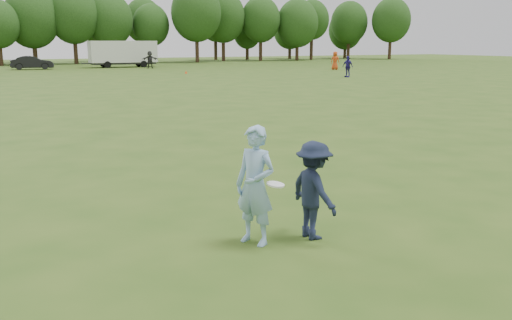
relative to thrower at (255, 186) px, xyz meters
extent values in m
plane|color=#2D4B15|center=(0.41, -0.34, -0.92)|extent=(200.00, 200.00, 0.00)
imported|color=#86AED0|center=(0.00, 0.00, 0.00)|extent=(0.71, 0.80, 1.84)
imported|color=#171E32|center=(0.93, -0.20, -0.14)|extent=(0.64, 1.05, 1.56)
imported|color=navy|center=(25.43, 32.63, 0.01)|extent=(0.75, 1.18, 1.86)
imported|color=#C34116|center=(31.89, 43.87, 0.09)|extent=(1.12, 1.18, 2.03)
imported|color=#2A2A2A|center=(14.37, 56.73, 0.09)|extent=(1.97, 1.03, 2.03)
imported|color=black|center=(1.60, 59.83, -0.17)|extent=(4.69, 1.92, 1.51)
cone|color=red|center=(14.52, 44.43, -0.77)|extent=(0.28, 0.28, 0.30)
cylinder|color=white|center=(0.19, -0.30, 0.07)|extent=(0.33, 0.33, 0.08)
cube|color=silver|center=(12.17, 60.79, 0.98)|extent=(8.00, 2.50, 2.60)
cube|color=black|center=(12.17, 60.79, -0.42)|extent=(7.60, 2.30, 0.25)
cylinder|color=black|center=(9.97, 59.54, -0.52)|extent=(0.80, 0.25, 0.80)
cylinder|color=black|center=(9.97, 62.04, -0.52)|extent=(0.80, 0.25, 0.80)
cylinder|color=black|center=(14.37, 59.54, -0.52)|extent=(0.80, 0.25, 0.80)
cylinder|color=black|center=(14.37, 62.04, -0.52)|extent=(0.80, 0.25, 0.80)
cube|color=#333333|center=(7.77, 60.79, -0.37)|extent=(1.20, 0.15, 0.12)
cylinder|color=#332114|center=(-1.19, 72.35, 0.58)|extent=(0.56, 0.56, 3.01)
cylinder|color=#332114|center=(3.24, 74.73, 0.69)|extent=(0.56, 0.56, 3.23)
ellipsoid|color=#1C3913|center=(3.24, 74.73, 5.40)|extent=(7.29, 7.29, 8.38)
cylinder|color=#332114|center=(8.65, 74.63, 0.96)|extent=(0.56, 0.56, 3.77)
ellipsoid|color=#1C3913|center=(8.65, 74.63, 5.80)|extent=(6.95, 6.95, 8.00)
cylinder|color=#332114|center=(13.79, 75.22, 0.74)|extent=(0.56, 0.56, 3.33)
ellipsoid|color=#1C3913|center=(13.79, 75.22, 5.25)|extent=(6.71, 6.71, 7.71)
cylinder|color=#332114|center=(20.00, 75.47, 0.69)|extent=(0.56, 0.56, 3.22)
ellipsoid|color=#1C3913|center=(20.00, 75.47, 4.65)|extent=(5.54, 5.54, 6.37)
cylinder|color=#332114|center=(26.25, 72.53, 1.15)|extent=(0.56, 0.56, 4.15)
ellipsoid|color=#1C3913|center=(26.25, 72.53, 6.45)|extent=(7.59, 7.59, 8.73)
cylinder|color=#332114|center=(32.14, 76.05, 1.05)|extent=(0.56, 0.56, 3.95)
ellipsoid|color=#1C3913|center=(32.14, 76.05, 6.07)|extent=(7.16, 7.16, 8.24)
cylinder|color=#332114|center=(38.27, 74.67, 1.03)|extent=(0.56, 0.56, 3.90)
ellipsoid|color=#1C3913|center=(38.27, 74.67, 5.73)|extent=(6.49, 6.49, 7.46)
cylinder|color=#332114|center=(44.58, 73.44, 0.66)|extent=(0.56, 0.56, 3.16)
ellipsoid|color=#1C3913|center=(44.58, 73.44, 5.21)|extent=(6.99, 6.99, 8.04)
cylinder|color=#332114|center=(48.97, 75.85, 1.22)|extent=(0.56, 0.56, 4.29)
ellipsoid|color=#1C3913|center=(48.97, 75.85, 5.93)|extent=(6.02, 6.02, 6.93)
cylinder|color=#332114|center=(58.11, 77.42, 0.92)|extent=(0.56, 0.56, 3.68)
ellipsoid|color=#1C3913|center=(58.11, 77.42, 5.63)|extent=(6.78, 6.78, 7.80)
cylinder|color=#332114|center=(63.19, 71.76, 1.06)|extent=(0.56, 0.56, 3.96)
ellipsoid|color=#1C3913|center=(63.19, 71.76, 5.99)|extent=(6.93, 6.93, 7.96)
cylinder|color=#332114|center=(3.87, 81.51, 0.63)|extent=(0.56, 0.56, 3.11)
ellipsoid|color=#1C3913|center=(3.87, 81.51, 4.46)|extent=(5.34, 5.34, 6.14)
cylinder|color=#332114|center=(13.30, 82.92, 0.83)|extent=(0.56, 0.56, 3.50)
ellipsoid|color=#1C3913|center=(13.30, 82.92, 4.62)|extent=(4.82, 4.82, 5.54)
cylinder|color=#332114|center=(21.07, 83.52, 0.98)|extent=(0.56, 0.56, 3.80)
ellipsoid|color=#1C3913|center=(21.07, 83.52, 5.57)|extent=(6.34, 6.34, 7.29)
cylinder|color=#332114|center=(33.14, 81.77, 1.00)|extent=(0.56, 0.56, 3.84)
ellipsoid|color=#1C3913|center=(33.14, 81.77, 5.08)|extent=(5.09, 5.09, 5.86)
cylinder|color=#332114|center=(38.67, 80.60, 0.37)|extent=(0.56, 0.56, 2.58)
ellipsoid|color=#1C3913|center=(38.67, 80.60, 3.72)|extent=(4.86, 4.86, 5.59)
cylinder|color=#332114|center=(48.14, 82.04, 0.39)|extent=(0.56, 0.56, 2.62)
ellipsoid|color=#1C3913|center=(48.14, 82.04, 4.30)|extent=(6.11, 6.11, 7.02)
cylinder|color=#332114|center=(59.70, 80.71, 0.35)|extent=(0.56, 0.56, 2.54)
ellipsoid|color=#1C3913|center=(59.70, 80.71, 4.37)|extent=(6.47, 6.47, 7.44)
camera|label=1|loc=(-3.56, -7.13, 2.14)|focal=38.00mm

